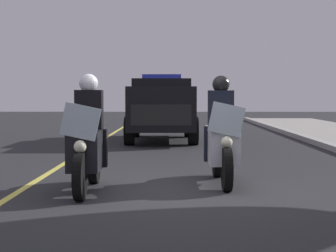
# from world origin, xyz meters

# --- Properties ---
(ground_plane) EXTENTS (80.00, 80.00, 0.00)m
(ground_plane) POSITION_xyz_m (0.00, 0.00, 0.00)
(ground_plane) COLOR #28282B
(lane_stripe_center) EXTENTS (48.00, 0.12, 0.01)m
(lane_stripe_center) POSITION_xyz_m (0.00, -2.16, 0.00)
(lane_stripe_center) COLOR #E0D14C
(lane_stripe_center) RESTS_ON ground
(police_motorcycle_lead_left) EXTENTS (2.14, 0.57, 1.72)m
(police_motorcycle_lead_left) POSITION_xyz_m (-0.13, -1.16, 0.70)
(police_motorcycle_lead_left) COLOR black
(police_motorcycle_lead_left) RESTS_ON ground
(police_motorcycle_lead_right) EXTENTS (2.14, 0.57, 1.72)m
(police_motorcycle_lead_right) POSITION_xyz_m (-0.87, 0.86, 0.70)
(police_motorcycle_lead_right) COLOR black
(police_motorcycle_lead_right) RESTS_ON ground
(police_suv) EXTENTS (4.94, 2.15, 2.05)m
(police_suv) POSITION_xyz_m (-9.36, -0.30, 1.07)
(police_suv) COLOR black
(police_suv) RESTS_ON ground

